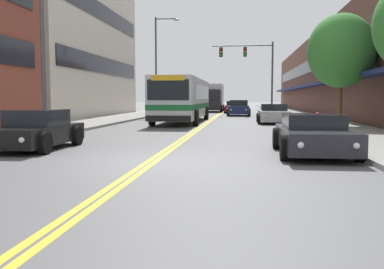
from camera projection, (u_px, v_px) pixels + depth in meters
The scene contains 18 objects.
ground_plane at pixel (221, 113), 47.82m from camera, with size 240.00×240.00×0.00m, color #565659.
sidewalk_left at pixel (156, 112), 48.68m from camera, with size 3.82×106.00×0.14m.
sidewalk_right at pixel (289, 113), 46.96m from camera, with size 3.82×106.00×0.14m.
centre_line at pixel (221, 113), 47.82m from camera, with size 0.34×106.00×0.01m.
storefront_row_right at pixel (347, 75), 45.90m from camera, with size 9.10×68.00×8.24m.
city_bus at pixel (183, 98), 29.56m from camera, with size 2.93×12.27×2.93m.
car_black_parked_left_near at pixel (36, 131), 13.88m from camera, with size 2.03×4.14×1.28m.
car_slate_blue_parked_left_mid at pixel (178, 108), 45.00m from camera, with size 1.99×4.67×1.23m.
car_charcoal_parked_right_foreground at pixel (313, 135), 12.51m from camera, with size 2.13×4.50×1.18m.
car_silver_parked_right_mid at pixel (274, 114), 28.16m from camera, with size 2.15×4.46×1.27m.
car_red_moving_lead at pixel (234, 107), 47.52m from camera, with size 2.20×4.17×1.33m.
car_navy_moving_second at pixel (239, 108), 40.32m from camera, with size 2.17×4.45×1.47m.
car_beige_moving_third at pixel (237, 105), 64.76m from camera, with size 2.20×4.43×1.26m.
box_truck at pixel (213, 98), 52.20m from camera, with size 2.59×7.12×3.35m.
traffic_signal_mast at pixel (252, 63), 41.61m from camera, with size 5.96×0.38×7.09m.
street_lamp_left_far at pixel (159, 59), 37.77m from camera, with size 2.19×0.28×8.73m.
street_tree_right_mid at pixel (341, 51), 23.49m from camera, with size 3.69×3.69×6.14m.
fire_hydrant at pixel (317, 121), 20.66m from camera, with size 0.34×0.26×0.83m.
Camera 1 is at (2.33, -10.91, 1.65)m, focal length 40.00 mm.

